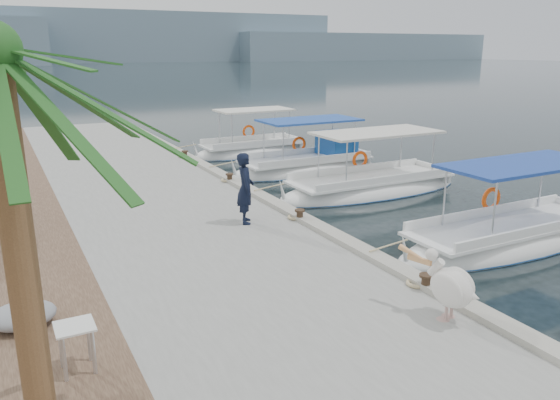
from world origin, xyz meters
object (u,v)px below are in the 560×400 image
Objects in this scene: pelican at (449,286)px; fisherman at (245,188)px; fishing_caique_b at (510,241)px; fishing_caique_e at (252,152)px; fishing_caique_d at (308,167)px; fishing_caique_c at (370,189)px.

pelican is 6.69m from fisherman.
fishing_caique_e is at bearing 92.86° from fishing_caique_b.
fishing_caique_d and fishing_caique_e have the same top height.
fisherman is (-5.84, -6.61, 1.27)m from fishing_caique_d.
fishing_caique_d is 8.91m from fisherman.
fishing_caique_d is 3.56× the size of fisherman.
pelican is at bearing -119.58° from fishing_caique_c.
fisherman is at bearing -115.51° from fishing_caique_e.
fishing_caique_d is at bearing 69.50° from pelican.
fishing_caique_e is at bearing 96.42° from fishing_caique_d.
fishing_caique_c and fishing_caique_e have the same top height.
fishing_caique_c is 4.10m from fishing_caique_d.
fishing_caique_b is at bearing -101.31° from fisherman.
fisherman is (-6.08, -2.52, 1.34)m from fishing_caique_c.
fishing_caique_c is at bearing -85.03° from fishing_caique_e.
fisherman is (-5.33, -11.16, 1.34)m from fishing_caique_e.
fishing_caique_b is 1.25× the size of fishing_caique_e.
fishing_caique_d is 14.15m from pelican.
fishing_caique_d is at bearing -83.58° from fishing_caique_e.
fishing_caique_c is 1.25× the size of fishing_caique_e.
fishing_caique_c is at bearing -47.75° from fisherman.
fishing_caique_e is at bearing -5.74° from fisherman.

